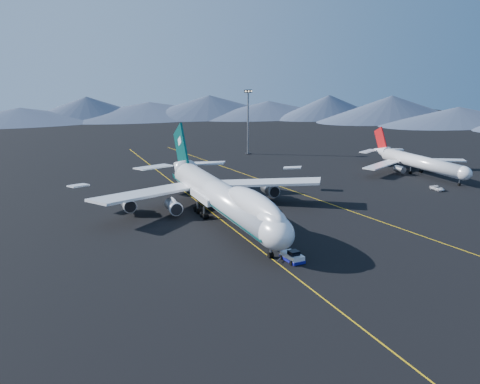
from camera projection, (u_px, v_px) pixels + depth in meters
name	position (u px, v px, depth m)	size (l,w,h in m)	color
ground	(221.00, 220.00, 124.27)	(500.00, 500.00, 0.00)	black
taxiway_line_main	(221.00, 220.00, 124.26)	(0.25, 220.00, 0.01)	gold
taxiway_line_side	(312.00, 198.00, 144.31)	(0.25, 200.00, 0.01)	gold
boeing_747	(221.00, 196.00, 122.90)	(59.62, 72.43, 19.37)	silver
pushback_tug	(292.00, 257.00, 98.72)	(3.33, 5.33, 2.22)	silver
second_jet	(417.00, 162.00, 174.00)	(41.12, 46.46, 13.22)	silver
service_van	(437.00, 188.00, 152.49)	(2.09, 4.54, 1.26)	silver
floodlight_mast	(248.00, 122.00, 208.76)	(3.10, 2.33, 25.12)	black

